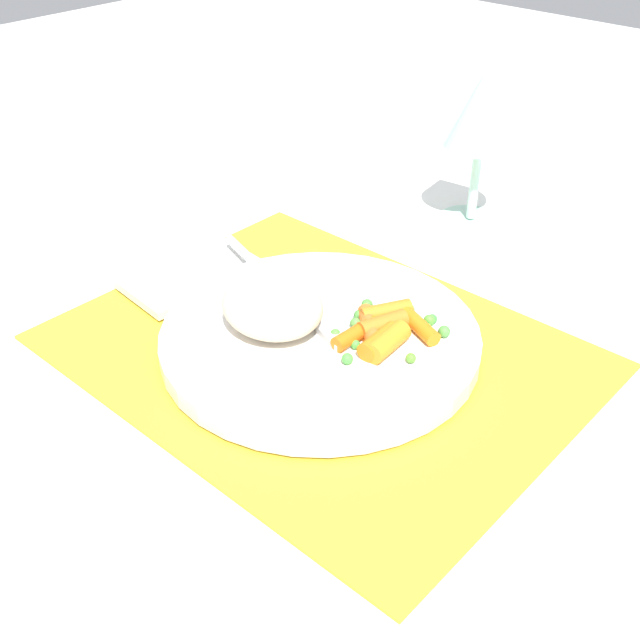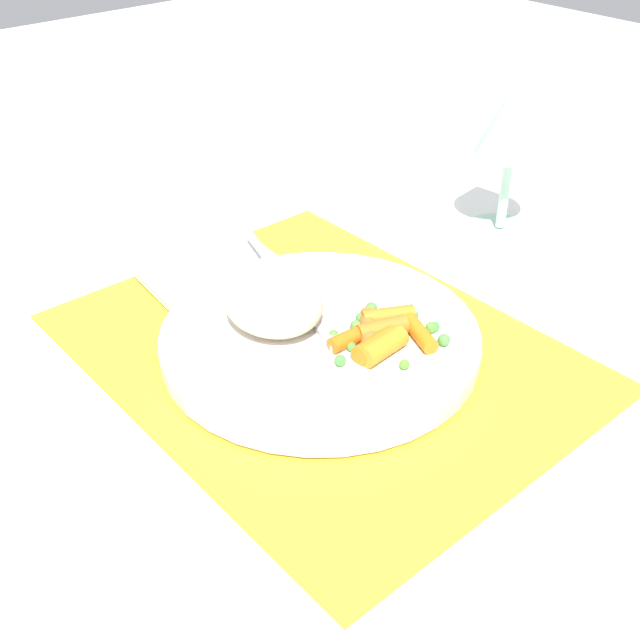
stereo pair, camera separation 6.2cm
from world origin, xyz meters
name	(u,v)px [view 1 (the left image)]	position (x,y,z in m)	size (l,w,h in m)	color
ground_plane	(320,353)	(0.00, 0.00, 0.00)	(2.40, 2.40, 0.00)	white
placemat	(320,350)	(0.00, 0.00, 0.00)	(0.41, 0.32, 0.01)	gold
plate	(320,339)	(0.00, 0.00, 0.01)	(0.26, 0.26, 0.02)	white
rice_mound	(272,306)	(-0.03, -0.02, 0.04)	(0.09, 0.08, 0.04)	beige
carrot_portion	(383,330)	(0.04, 0.03, 0.03)	(0.07, 0.08, 0.02)	orange
pea_scatter	(384,325)	(0.04, 0.03, 0.03)	(0.08, 0.10, 0.01)	#58B23A
fork	(291,299)	(-0.05, 0.01, 0.03)	(0.20, 0.07, 0.01)	#B9B9B9
wine_glass	(483,113)	(-0.04, 0.29, 0.12)	(0.07, 0.07, 0.16)	#B2E0CC
napkin	(192,275)	(-0.16, 0.00, 0.01)	(0.08, 0.12, 0.01)	white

